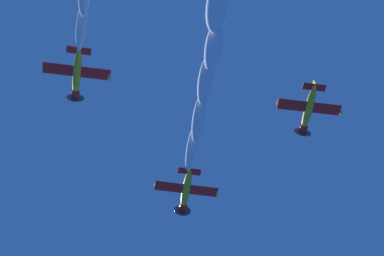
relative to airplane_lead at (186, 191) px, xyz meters
name	(u,v)px	position (x,y,z in m)	size (l,w,h in m)	color
airplane_lead	(186,191)	(0.00, 0.00, 0.00)	(7.69, 6.92, 2.43)	gold
airplane_left_wingman	(77,74)	(-12.79, -13.81, 1.24)	(7.68, 6.90, 2.24)	gold
airplane_right_wingman	(308,110)	(13.94, -10.34, 1.47)	(7.68, 6.89, 2.26)	gold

